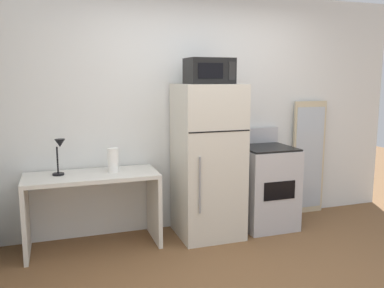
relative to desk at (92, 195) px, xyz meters
name	(u,v)px	position (x,y,z in m)	size (l,w,h in m)	color
wall_back_white	(200,112)	(1.25, 0.34, 0.77)	(5.00, 0.10, 2.60)	silver
desk	(92,195)	(0.00, 0.00, 0.00)	(1.29, 0.55, 0.75)	silver
desk_lamp	(59,151)	(-0.29, 0.04, 0.46)	(0.14, 0.12, 0.35)	black
paper_towel_roll	(113,160)	(0.22, 0.02, 0.34)	(0.11, 0.11, 0.24)	white
refrigerator	(208,161)	(1.20, -0.05, 0.28)	(0.65, 0.67, 1.62)	beige
microwave	(209,71)	(1.20, -0.07, 1.21)	(0.46, 0.35, 0.26)	black
oven_range	(265,186)	(1.91, -0.02, -0.07)	(0.58, 0.61, 1.10)	#B7B7BC
leaning_mirror	(308,158)	(2.65, 0.23, 0.17)	(0.44, 0.03, 1.40)	#C6B793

